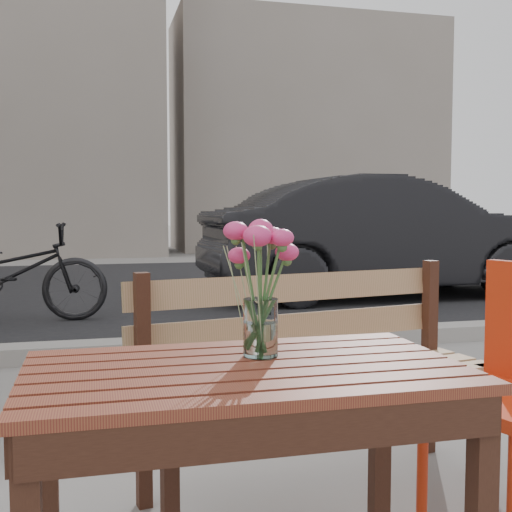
# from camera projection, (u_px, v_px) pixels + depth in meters

# --- Properties ---
(street) EXTENTS (30.00, 8.12, 0.12)m
(street) POSITION_uv_depth(u_px,v_px,m) (152.00, 308.00, 6.66)
(street) COLOR black
(street) RESTS_ON ground
(backdrop_buildings) EXTENTS (15.50, 4.00, 8.00)m
(backdrop_buildings) POSITION_uv_depth(u_px,v_px,m) (124.00, 103.00, 15.47)
(backdrop_buildings) COLOR gray
(backdrop_buildings) RESTS_ON ground
(main_table) EXTENTS (1.08, 0.63, 0.67)m
(main_table) POSITION_uv_depth(u_px,v_px,m) (246.00, 409.00, 1.61)
(main_table) COLOR maroon
(main_table) RESTS_ON ground
(main_bench) EXTENTS (1.43, 0.65, 0.86)m
(main_bench) POSITION_uv_depth(u_px,v_px,m) (310.00, 351.00, 2.44)
(main_bench) COLOR #97774E
(main_bench) RESTS_ON ground
(main_vase) EXTENTS (0.20, 0.20, 0.36)m
(main_vase) POSITION_uv_depth(u_px,v_px,m) (261.00, 272.00, 1.69)
(main_vase) COLOR white
(main_vase) RESTS_ON main_table
(parked_car) EXTENTS (4.39, 1.60, 1.44)m
(parked_car) POSITION_uv_depth(u_px,v_px,m) (384.00, 237.00, 7.75)
(parked_car) COLOR black
(parked_car) RESTS_ON ground
(bicycle) EXTENTS (1.80, 0.70, 0.93)m
(bicycle) POSITION_uv_depth(u_px,v_px,m) (9.00, 273.00, 5.96)
(bicycle) COLOR black
(bicycle) RESTS_ON ground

